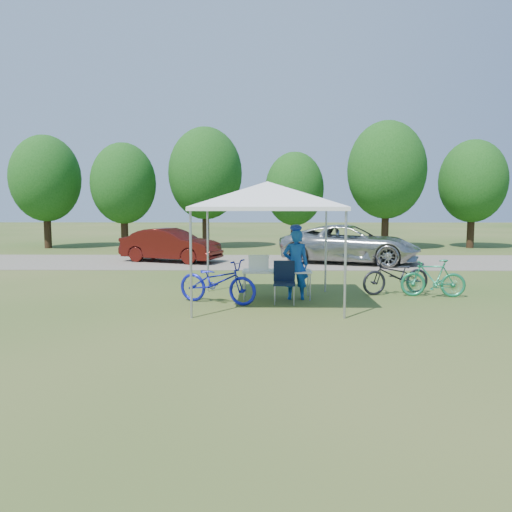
{
  "coord_description": "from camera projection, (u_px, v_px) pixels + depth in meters",
  "views": [
    {
      "loc": [
        -0.11,
        -11.11,
        2.23
      ],
      "look_at": [
        -0.28,
        2.0,
        0.86
      ],
      "focal_mm": 35.0,
      "sensor_mm": 36.0,
      "label": 1
    }
  ],
  "objects": [
    {
      "name": "cooler",
      "position": [
        259.0,
        263.0,
        11.8
      ],
      "size": [
        0.49,
        0.33,
        0.35
      ],
      "color": "white",
      "rests_on": "folding_table"
    },
    {
      "name": "bike_green",
      "position": [
        433.0,
        278.0,
        12.0
      ],
      "size": [
        1.56,
        0.63,
        0.91
      ],
      "primitive_type": "imported",
      "rotation": [
        0.0,
        0.0,
        -1.71
      ],
      "color": "#1D8357",
      "rests_on": "ground"
    },
    {
      "name": "folding_table",
      "position": [
        277.0,
        272.0,
        11.82
      ],
      "size": [
        1.62,
        0.68,
        0.67
      ],
      "color": "white",
      "rests_on": "ground"
    },
    {
      "name": "treeline",
      "position": [
        259.0,
        178.0,
        24.89
      ],
      "size": [
        24.89,
        4.28,
        6.3
      ],
      "color": "#382314",
      "rests_on": "ground"
    },
    {
      "name": "folding_chair",
      "position": [
        284.0,
        278.0,
        11.3
      ],
      "size": [
        0.51,
        0.52,
        0.95
      ],
      "rotation": [
        0.0,
        0.0,
        -0.06
      ],
      "color": "black",
      "rests_on": "ground"
    },
    {
      "name": "ice_cream_cup",
      "position": [
        297.0,
        269.0,
        11.75
      ],
      "size": [
        0.08,
        0.08,
        0.06
      ],
      "primitive_type": "cylinder",
      "color": "gold",
      "rests_on": "folding_table"
    },
    {
      "name": "bike_blue",
      "position": [
        217.0,
        281.0,
        11.21
      ],
      "size": [
        2.02,
        1.36,
        1.0
      ],
      "primitive_type": "imported",
      "rotation": [
        0.0,
        0.0,
        1.17
      ],
      "color": "#1318AB",
      "rests_on": "ground"
    },
    {
      "name": "bike_dark",
      "position": [
        396.0,
        275.0,
        12.34
      ],
      "size": [
        1.92,
        1.12,
        0.95
      ],
      "primitive_type": "imported",
      "rotation": [
        0.0,
        0.0,
        -1.28
      ],
      "color": "black",
      "rests_on": "ground"
    },
    {
      "name": "sedan",
      "position": [
        171.0,
        245.0,
        19.18
      ],
      "size": [
        4.1,
        2.59,
        1.28
      ],
      "primitive_type": "imported",
      "rotation": [
        0.0,
        0.0,
        1.22
      ],
      "color": "#4B110C",
      "rests_on": "gravel_strip"
    },
    {
      "name": "minivan",
      "position": [
        350.0,
        244.0,
        18.81
      ],
      "size": [
        5.63,
        3.82,
        1.43
      ],
      "primitive_type": "imported",
      "rotation": [
        0.0,
        0.0,
        1.26
      ],
      "color": "#B2B4AF",
      "rests_on": "gravel_strip"
    },
    {
      "name": "canopy",
      "position": [
        267.0,
        185.0,
        11.0
      ],
      "size": [
        4.53,
        4.53,
        3.0
      ],
      "color": "#A5A5AA",
      "rests_on": "ground"
    },
    {
      "name": "cyclist",
      "position": [
        296.0,
        265.0,
        11.64
      ],
      "size": [
        0.6,
        0.4,
        1.65
      ],
      "primitive_type": "imported",
      "rotation": [
        0.0,
        0.0,
        3.14
      ],
      "color": "#1446A4",
      "rests_on": "ground"
    },
    {
      "name": "ground",
      "position": [
        267.0,
        303.0,
        11.28
      ],
      "size": [
        100.0,
        100.0,
        0.0
      ],
      "primitive_type": "plane",
      "color": "#2D5119",
      "rests_on": "ground"
    },
    {
      "name": "gravel_strip",
      "position": [
        265.0,
        262.0,
        19.23
      ],
      "size": [
        24.0,
        5.0,
        0.02
      ],
      "primitive_type": "cube",
      "color": "gray",
      "rests_on": "ground"
    }
  ]
}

